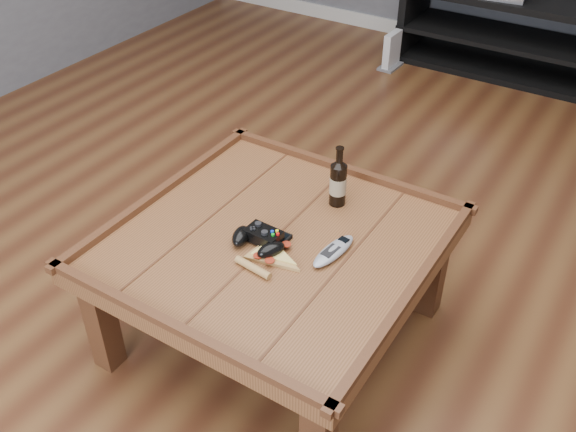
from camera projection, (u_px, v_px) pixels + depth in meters
The scene contains 10 objects.
ground at pixel (276, 334), 2.37m from camera, with size 6.00×6.00×0.00m, color #482514.
baseboard at pixel (516, 53), 4.37m from camera, with size 5.00×0.02×0.10m, color silver.
coffee_table at pixel (274, 252), 2.13m from camera, with size 1.03×1.03×0.48m.
media_console at pixel (511, 36), 4.09m from camera, with size 1.40×0.45×0.50m.
beer_bottle at pixel (338, 182), 2.21m from camera, with size 0.06×0.06×0.23m.
game_controller at pixel (259, 240), 2.05m from camera, with size 0.21×0.14×0.06m.
pizza_slice at pixel (269, 256), 2.01m from camera, with size 0.17×0.25×0.02m.
smartphone at pixel (276, 242), 2.07m from camera, with size 0.06×0.11×0.01m.
remote_control at pixel (334, 251), 2.03m from camera, with size 0.08×0.20×0.03m.
game_console at pixel (392, 52), 4.22m from camera, with size 0.11×0.19×0.24m.
Camera 1 is at (0.91, -1.36, 1.76)m, focal length 40.00 mm.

